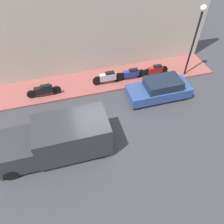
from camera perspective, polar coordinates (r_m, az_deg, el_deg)
ground_plane at (r=11.88m, az=-2.73°, el=-7.18°), size 60.00×60.00×0.00m
sidewalk at (r=15.25m, az=-7.12°, el=7.47°), size 2.55×18.35×0.11m
building_facade at (r=14.71m, az=-9.46°, el=21.02°), size 0.30×18.35×6.77m
parked_car at (r=14.07m, az=12.33°, el=5.85°), size 1.60×3.97×1.34m
delivery_van at (r=10.95m, az=-14.54°, el=-7.03°), size 2.05×5.40×1.99m
motorcycle_blue at (r=15.26m, az=5.06°, el=9.97°), size 0.30×2.01×0.76m
scooter_silver at (r=14.77m, az=-1.07°, el=9.04°), size 0.30×2.09×0.88m
motorcycle_red at (r=15.80m, az=11.24°, el=10.69°), size 0.30×1.92×0.80m
motorcycle_black at (r=14.45m, az=-17.36°, el=5.43°), size 0.30×2.13×0.81m
streetlamp at (r=15.10m, az=21.39°, el=19.50°), size 0.38×0.38×4.75m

